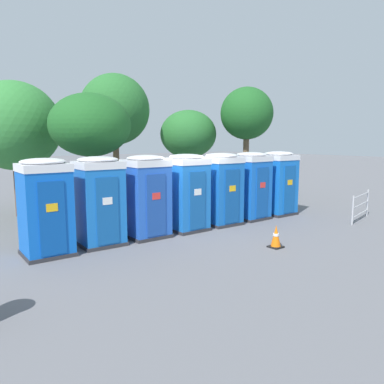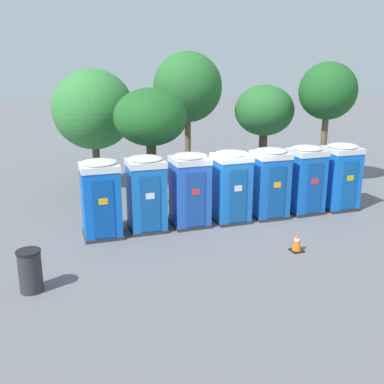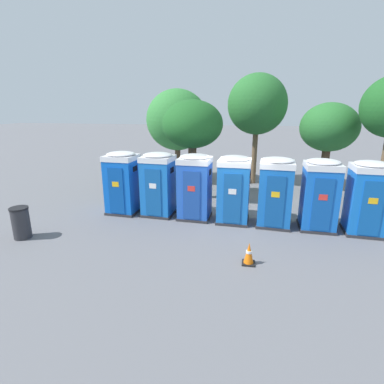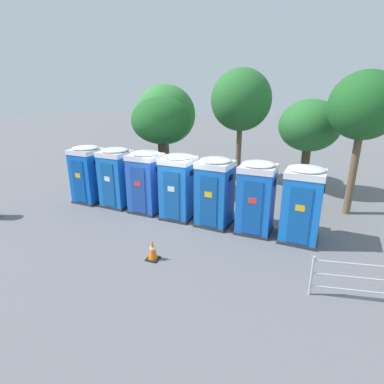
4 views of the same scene
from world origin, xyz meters
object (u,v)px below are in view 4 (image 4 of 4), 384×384
portapotty_3 (178,186)px  portapotty_6 (302,204)px  street_tree_0 (309,126)px  street_tree_3 (364,107)px  portapotty_1 (117,177)px  event_barrier (357,279)px  street_tree_1 (166,115)px  portapotty_5 (256,197)px  street_tree_2 (241,100)px  portapotty_4 (215,192)px  street_tree_4 (161,122)px  portapotty_0 (88,174)px  portapotty_2 (146,182)px  traffic_cone (153,250)px

portapotty_3 → portapotty_6: size_ratio=1.00×
street_tree_0 → street_tree_3: 3.06m
portapotty_1 → event_barrier: size_ratio=1.26×
street_tree_0 → street_tree_1: bearing=174.5°
street_tree_0 → street_tree_3: bearing=-49.9°
portapotty_1 → portapotty_5: size_ratio=1.00×
portapotty_6 → event_barrier: 3.15m
street_tree_2 → portapotty_4: bearing=-83.1°
portapotty_1 → street_tree_4: 3.38m
portapotty_0 → street_tree_4: bearing=45.7°
portapotty_3 → portapotty_6: 4.53m
portapotty_3 → street_tree_3: bearing=26.4°
street_tree_1 → street_tree_2: bearing=2.5°
portapotty_2 → street_tree_1: bearing=109.9°
street_tree_3 → event_barrier: 7.01m
portapotty_5 → event_barrier: size_ratio=1.26×
street_tree_0 → portapotty_6: bearing=-87.6°
portapotty_1 → traffic_cone: 5.09m
portapotty_4 → street_tree_4: size_ratio=0.56×
portapotty_4 → traffic_cone: (-0.85, -3.11, -0.97)m
portapotty_5 → traffic_cone: 4.00m
portapotty_1 → portapotty_4: same height
portapotty_5 → traffic_cone: portapotty_5 is taller
portapotty_3 → traffic_cone: (0.66, -3.19, -0.97)m
street_tree_2 → event_barrier: size_ratio=2.97×
portapotty_0 → street_tree_2: 8.62m
portapotty_5 → street_tree_3: (3.14, 3.17, 2.94)m
portapotty_0 → portapotty_6: bearing=-2.4°
portapotty_0 → portapotty_1: bearing=1.6°
portapotty_4 → street_tree_4: 5.01m
portapotty_1 → event_barrier: portapotty_1 is taller
portapotty_4 → street_tree_2: bearing=96.9°
traffic_cone → portapotty_3: bearing=101.7°
portapotty_4 → portapotty_5: 1.51m
portapotty_0 → street_tree_4: (2.42, 2.48, 2.16)m
street_tree_3 → portapotty_6: bearing=-116.6°
street_tree_4 → event_barrier: 10.22m
portapotty_6 → portapotty_0: bearing=177.6°
street_tree_2 → event_barrier: (5.23, -9.17, -3.78)m
portapotty_1 → street_tree_3: street_tree_3 is taller
portapotty_1 → portapotty_3: 3.02m
street_tree_0 → street_tree_3: (1.87, -2.22, 0.99)m
portapotty_3 → street_tree_0: (4.30, 5.28, 1.95)m
portapotty_4 → portapotty_5: bearing=-1.0°
street_tree_0 → portapotty_2: bearing=-138.3°
portapotty_2 → street_tree_0: 8.01m
portapotty_4 → portapotty_1: bearing=176.5°
portapotty_3 → street_tree_0: size_ratio=0.57×
street_tree_3 → portapotty_4: bearing=-146.0°
portapotty_5 → traffic_cone: (-2.36, -3.08, -0.97)m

